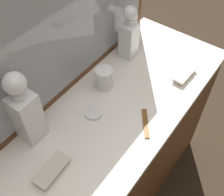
# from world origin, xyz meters

# --- Properties ---
(ground_plane) EXTENTS (6.00, 6.00, 0.00)m
(ground_plane) POSITION_xyz_m (0.00, 0.00, 0.00)
(ground_plane) COLOR #2D2319
(dresser) EXTENTS (1.27, 0.49, 0.84)m
(dresser) POSITION_xyz_m (0.00, 0.00, 0.42)
(dresser) COLOR brown
(dresser) RESTS_ON ground_plane
(dresser_mirror) EXTENTS (1.10, 0.03, 0.67)m
(dresser_mirror) POSITION_xyz_m (0.00, 0.23, 1.18)
(dresser_mirror) COLOR brown
(dresser_mirror) RESTS_ON dresser
(crystal_decanter_front) EXTENTS (0.09, 0.09, 0.32)m
(crystal_decanter_front) POSITION_xyz_m (-0.27, 0.17, 0.97)
(crystal_decanter_front) COLOR white
(crystal_decanter_front) RESTS_ON dresser
(crystal_decanter_right) EXTENTS (0.07, 0.07, 0.26)m
(crystal_decanter_right) POSITION_xyz_m (0.32, 0.14, 0.95)
(crystal_decanter_right) COLOR white
(crystal_decanter_right) RESTS_ON dresser
(crystal_tumbler_rear) EXTENTS (0.07, 0.07, 0.10)m
(crystal_tumbler_rear) POSITION_xyz_m (0.09, 0.11, 0.88)
(crystal_tumbler_rear) COLOR white
(crystal_tumbler_rear) RESTS_ON dresser
(silver_brush_far_right) EXTENTS (0.14, 0.06, 0.02)m
(silver_brush_far_right) POSITION_xyz_m (0.35, -0.15, 0.85)
(silver_brush_far_right) COLOR #B7A88C
(silver_brush_far_right) RESTS_ON dresser
(silver_brush_far_left) EXTENTS (0.14, 0.07, 0.02)m
(silver_brush_far_left) POSITION_xyz_m (-0.34, 0.01, 0.85)
(silver_brush_far_left) COLOR #B7A88C
(silver_brush_far_left) RESTS_ON dresser
(porcelain_dish) EXTENTS (0.07, 0.07, 0.01)m
(porcelain_dish) POSITION_xyz_m (-0.06, 0.05, 0.85)
(porcelain_dish) COLOR silver
(porcelain_dish) RESTS_ON dresser
(tortoiseshell_comb) EXTENTS (0.12, 0.10, 0.01)m
(tortoiseshell_comb) POSITION_xyz_m (0.03, -0.15, 0.84)
(tortoiseshell_comb) COLOR brown
(tortoiseshell_comb) RESTS_ON dresser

